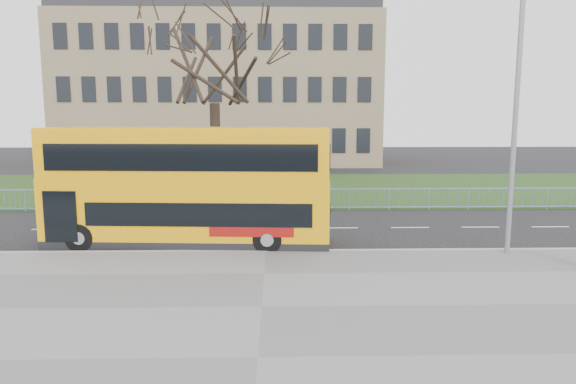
# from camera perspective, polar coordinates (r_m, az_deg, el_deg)

# --- Properties ---
(ground) EXTENTS (120.00, 120.00, 0.00)m
(ground) POSITION_cam_1_polar(r_m,az_deg,el_deg) (19.13, -2.38, -5.66)
(ground) COLOR black
(ground) RESTS_ON ground
(pavement) EXTENTS (80.00, 10.50, 0.12)m
(pavement) POSITION_cam_1_polar(r_m,az_deg,el_deg) (12.67, -2.94, -12.84)
(pavement) COLOR slate
(pavement) RESTS_ON ground
(kerb) EXTENTS (80.00, 0.20, 0.14)m
(kerb) POSITION_cam_1_polar(r_m,az_deg,el_deg) (17.61, -2.47, -6.67)
(kerb) COLOR #959598
(kerb) RESTS_ON ground
(grass_verge) EXTENTS (80.00, 15.40, 0.08)m
(grass_verge) POSITION_cam_1_polar(r_m,az_deg,el_deg) (33.17, -1.94, 0.42)
(grass_verge) COLOR #1B3814
(grass_verge) RESTS_ON ground
(guard_railing) EXTENTS (40.00, 0.12, 1.10)m
(guard_railing) POSITION_cam_1_polar(r_m,az_deg,el_deg) (25.48, -2.12, -0.85)
(guard_railing) COLOR #6D94C3
(guard_railing) RESTS_ON ground
(bare_tree) EXTENTS (8.80, 8.80, 12.57)m
(bare_tree) POSITION_cam_1_polar(r_m,az_deg,el_deg) (28.80, -8.20, 11.74)
(bare_tree) COLOR black
(bare_tree) RESTS_ON grass_verge
(civic_building) EXTENTS (30.00, 15.00, 14.00)m
(civic_building) POSITION_cam_1_polar(r_m,az_deg,el_deg) (53.87, -7.17, 10.84)
(civic_building) COLOR #7E6D50
(civic_building) RESTS_ON ground
(yellow_bus) EXTENTS (10.17, 3.04, 4.21)m
(yellow_bus) POSITION_cam_1_polar(r_m,az_deg,el_deg) (18.71, -11.01, 0.91)
(yellow_bus) COLOR #F4A40A
(yellow_bus) RESTS_ON ground
(street_lamp) EXTENTS (1.81, 0.41, 8.57)m
(street_lamp) POSITION_cam_1_polar(r_m,az_deg,el_deg) (18.18, 23.66, 8.24)
(street_lamp) COLOR gray
(street_lamp) RESTS_ON pavement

